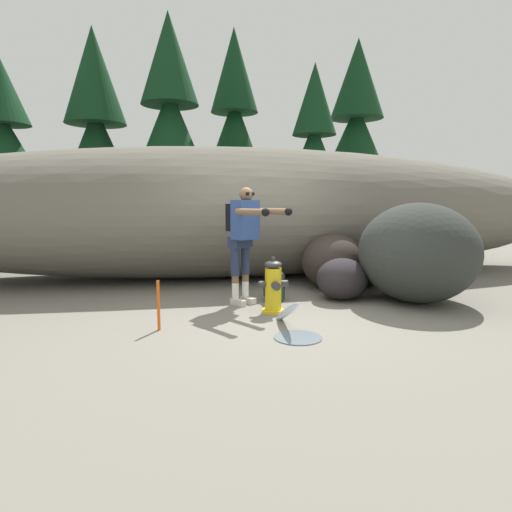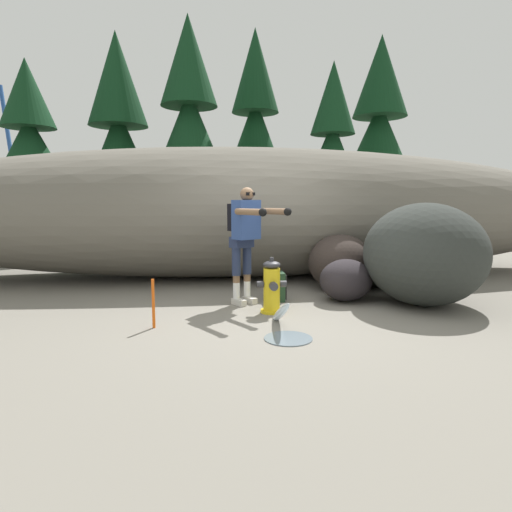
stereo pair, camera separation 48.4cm
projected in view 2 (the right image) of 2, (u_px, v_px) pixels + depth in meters
ground_plane at (274, 314)px, 5.98m from camera, size 56.00×56.00×0.04m
dirt_embankment at (249, 213)px, 8.77m from camera, size 15.42×3.20×2.58m
fire_hydrant at (272, 287)px, 5.93m from camera, size 0.41×0.36×0.77m
hydrant_water_jet at (282, 319)px, 5.19m from camera, size 0.54×1.29×0.56m
utility_worker at (246, 231)px, 6.29m from camera, size 0.84×1.03×1.72m
spare_backpack at (277, 287)px, 6.66m from camera, size 0.29×0.30×0.47m
boulder_large at (424, 254)px, 6.34m from camera, size 1.81×1.96×1.50m
boulder_mid at (340, 262)px, 7.43m from camera, size 1.16×1.23×0.96m
boulder_small at (378, 270)px, 7.64m from camera, size 0.79×0.94×0.64m
boulder_outlier at (346, 280)px, 6.64m from camera, size 1.14×1.12×0.64m
pine_tree_far_left at (29, 140)px, 11.41m from camera, size 2.13×2.13×5.20m
pine_tree_left at (119, 142)px, 12.80m from camera, size 2.65×2.65×6.40m
pine_tree_center at (190, 122)px, 12.23m from camera, size 2.46×2.46×6.65m
pine_tree_right at (255, 127)px, 14.31m from camera, size 2.38×2.38×7.07m
pine_tree_far_right at (332, 147)px, 11.83m from camera, size 1.86×1.86×5.25m
pine_tree_ridge_end at (379, 131)px, 14.11m from camera, size 2.69×2.69×6.78m
survey_stake at (153, 304)px, 5.22m from camera, size 0.04×0.04×0.60m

